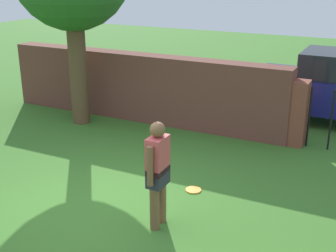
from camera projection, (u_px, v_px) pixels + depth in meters
ground_plane at (97, 206)px, 7.20m from camera, size 40.00×40.00×0.00m
brick_wall at (141, 87)px, 11.00m from camera, size 7.32×0.50×1.64m
person at (158, 170)px, 6.38m from camera, size 0.22×0.54×1.62m
frisbee_orange at (193, 190)px, 7.70m from camera, size 0.27×0.27×0.02m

